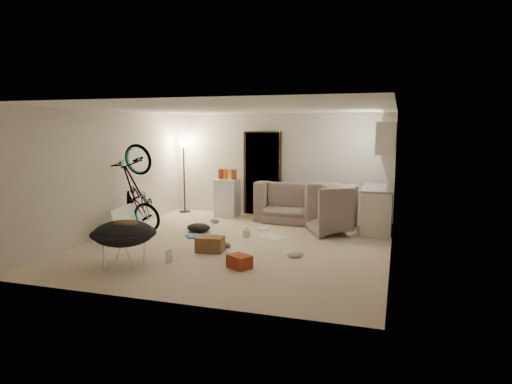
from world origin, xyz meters
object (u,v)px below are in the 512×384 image
(sofa, at_px, (307,207))
(bicycle, at_px, (137,209))
(floor_lamp, at_px, (184,161))
(juicer, at_px, (247,233))
(saucer_chair, at_px, (124,239))
(tv_box, at_px, (123,223))
(drink_case_a, at_px, (210,244))
(kitchen_counter, at_px, (377,209))
(drink_case_b, at_px, (239,262))
(mini_fridge, at_px, (227,197))
(armchair, at_px, (346,215))

(sofa, bearing_deg, bicycle, 38.08)
(floor_lamp, height_order, juicer, floor_lamp)
(saucer_chair, height_order, tv_box, saucer_chair)
(drink_case_a, bearing_deg, sofa, 63.45)
(drink_case_a, bearing_deg, saucer_chair, -135.98)
(kitchen_counter, xyz_separation_m, drink_case_b, (-1.90, -3.41, -0.34))
(drink_case_a, distance_m, drink_case_b, 1.10)
(mini_fridge, relative_size, drink_case_a, 1.94)
(armchair, relative_size, juicer, 5.38)
(armchair, distance_m, juicer, 2.12)
(tv_box, distance_m, juicer, 2.44)
(saucer_chair, relative_size, juicer, 4.83)
(sofa, bearing_deg, armchair, 141.64)
(floor_lamp, xyz_separation_m, mini_fridge, (1.22, -0.10, -0.86))
(armchair, bearing_deg, juicer, 94.25)
(kitchen_counter, bearing_deg, sofa, 164.21)
(saucer_chair, xyz_separation_m, juicer, (1.22, 2.37, -0.34))
(sofa, relative_size, mini_fridge, 2.58)
(kitchen_counter, bearing_deg, saucer_chair, -133.66)
(bicycle, bearing_deg, mini_fridge, -19.35)
(floor_lamp, distance_m, drink_case_a, 4.11)
(tv_box, bearing_deg, drink_case_b, -30.13)
(drink_case_a, relative_size, juicer, 2.22)
(bicycle, height_order, juicer, bicycle)
(drink_case_b, bearing_deg, bicycle, 179.27)
(kitchen_counter, xyz_separation_m, sofa, (-1.59, 0.45, -0.10))
(bicycle, relative_size, tv_box, 2.01)
(sofa, distance_m, bicycle, 3.83)
(sofa, relative_size, drink_case_b, 6.60)
(bicycle, distance_m, saucer_chair, 2.35)
(kitchen_counter, distance_m, bicycle, 5.04)
(sofa, xyz_separation_m, mini_fridge, (-2.02, 0.10, 0.11))
(mini_fridge, height_order, tv_box, mini_fridge)
(kitchen_counter, bearing_deg, armchair, -146.53)
(drink_case_a, bearing_deg, armchair, 40.36)
(tv_box, height_order, drink_case_a, tv_box)
(tv_box, xyz_separation_m, drink_case_b, (2.83, -1.15, -0.21))
(armchair, distance_m, bicycle, 4.32)
(floor_lamp, height_order, sofa, floor_lamp)
(floor_lamp, height_order, saucer_chair, floor_lamp)
(mini_fridge, xyz_separation_m, saucer_chair, (-0.05, -4.39, -0.02))
(armchair, xyz_separation_m, drink_case_b, (-1.28, -3.00, -0.26))
(floor_lamp, height_order, bicycle, floor_lamp)
(bicycle, distance_m, juicer, 2.35)
(armchair, distance_m, mini_fridge, 3.14)
(drink_case_a, xyz_separation_m, drink_case_b, (0.81, -0.74, -0.03))
(kitchen_counter, xyz_separation_m, mini_fridge, (-3.61, 0.55, 0.01))
(kitchen_counter, distance_m, mini_fridge, 3.66)
(bicycle, height_order, mini_fridge, bicycle)
(drink_case_b, bearing_deg, tv_box, -172.43)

